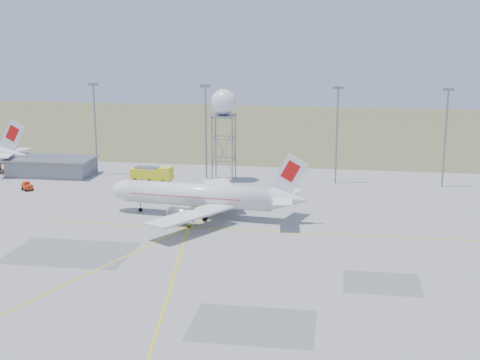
% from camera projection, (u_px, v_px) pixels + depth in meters
% --- Properties ---
extents(ground, '(400.00, 400.00, 0.00)m').
position_uv_depth(ground, '(177.00, 302.00, 81.42)').
color(ground, gray).
rests_on(ground, ground).
extents(grass_strip, '(400.00, 120.00, 0.03)m').
position_uv_depth(grass_strip, '(283.00, 128.00, 216.10)').
color(grass_strip, '#525D33').
rests_on(grass_strip, ground).
extents(building_grey, '(19.00, 10.00, 3.90)m').
position_uv_depth(building_grey, '(51.00, 166.00, 149.29)').
color(building_grey, slate).
rests_on(building_grey, ground).
extents(mast_a, '(2.20, 0.50, 20.50)m').
position_uv_depth(mast_a, '(95.00, 121.00, 147.41)').
color(mast_a, gray).
rests_on(mast_a, ground).
extents(mast_b, '(2.20, 0.50, 20.50)m').
position_uv_depth(mast_b, '(206.00, 124.00, 143.66)').
color(mast_b, gray).
rests_on(mast_b, ground).
extents(mast_c, '(2.20, 0.50, 20.50)m').
position_uv_depth(mast_c, '(337.00, 127.00, 139.46)').
color(mast_c, gray).
rests_on(mast_c, ground).
extents(mast_d, '(2.20, 0.50, 20.50)m').
position_uv_depth(mast_d, '(446.00, 129.00, 136.16)').
color(mast_d, gray).
rests_on(mast_d, ground).
extents(airliner_main, '(35.60, 34.47, 12.12)m').
position_uv_depth(airliner_main, '(202.00, 196.00, 116.68)').
color(airliner_main, silver).
rests_on(airliner_main, ground).
extents(radar_tower, '(5.43, 5.43, 19.67)m').
position_uv_depth(radar_tower, '(224.00, 130.00, 142.11)').
color(radar_tower, gray).
rests_on(radar_tower, ground).
extents(fire_truck, '(9.24, 4.49, 3.57)m').
position_uv_depth(fire_truck, '(153.00, 175.00, 141.77)').
color(fire_truck, yellow).
rests_on(fire_truck, ground).
extents(baggage_tug, '(2.68, 2.63, 1.72)m').
position_uv_depth(baggage_tug, '(27.00, 187.00, 135.74)').
color(baggage_tug, '#B4280C').
rests_on(baggage_tug, ground).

